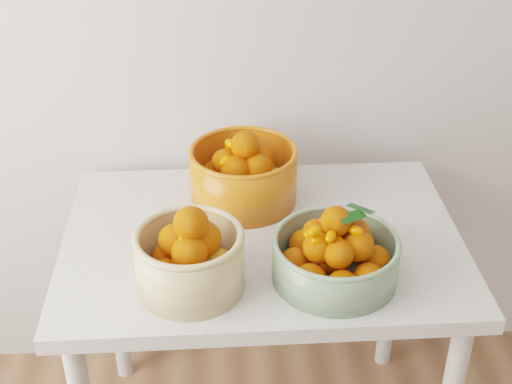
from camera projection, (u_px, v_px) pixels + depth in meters
table at (262, 266)px, 1.85m from camera, size 1.00×0.70×0.75m
bowl_cream at (190, 258)px, 1.58m from camera, size 0.29×0.29×0.21m
bowl_green at (335, 255)px, 1.62m from camera, size 0.36×0.36×0.19m
bowl_orange at (243, 174)px, 1.90m from camera, size 0.33×0.33×0.21m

